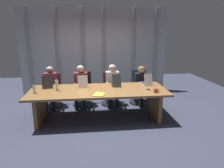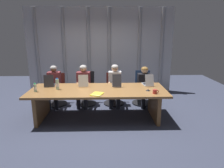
% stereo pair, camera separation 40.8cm
% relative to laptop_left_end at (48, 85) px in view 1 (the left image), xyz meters
% --- Properties ---
extents(ground_plane, '(9.84, 9.84, 0.00)m').
position_rel_laptop_left_end_xyz_m(ground_plane, '(1.23, -0.31, -0.80)').
color(ground_plane, '#383D51').
extents(conference_table, '(3.25, 1.21, 0.74)m').
position_rel_laptop_left_end_xyz_m(conference_table, '(1.23, -0.31, -0.22)').
color(conference_table, olive).
rests_on(conference_table, ground_plane).
extents(curtain_backdrop, '(4.92, 0.17, 2.87)m').
position_rel_laptop_left_end_xyz_m(curtain_backdrop, '(1.23, 1.97, 0.63)').
color(curtain_backdrop, '#B2B2B7').
rests_on(curtain_backdrop, ground_plane).
extents(laptop_left_end, '(0.29, 0.40, 0.32)m').
position_rel_laptop_left_end_xyz_m(laptop_left_end, '(0.00, 0.00, 0.00)').
color(laptop_left_end, '#2D2D33').
rests_on(laptop_left_end, conference_table).
extents(laptop_left_mid, '(0.28, 0.40, 0.31)m').
position_rel_laptop_left_end_xyz_m(laptop_left_mid, '(0.85, 0.02, -0.00)').
color(laptop_left_mid, beige).
rests_on(laptop_left_mid, conference_table).
extents(laptop_center, '(0.22, 0.43, 0.33)m').
position_rel_laptop_left_end_xyz_m(laptop_center, '(1.69, -0.00, 0.00)').
color(laptop_center, '#2D2D33').
rests_on(laptop_center, conference_table).
extents(laptop_right_mid, '(0.26, 0.43, 0.31)m').
position_rel_laptop_left_end_xyz_m(laptop_right_mid, '(2.50, 0.03, -0.00)').
color(laptop_right_mid, '#A8ADB7').
rests_on(laptop_right_mid, conference_table).
extents(office_chair_left_end, '(0.60, 0.60, 0.90)m').
position_rel_laptop_left_end_xyz_m(office_chair_left_end, '(-0.03, 0.72, -0.47)').
color(office_chair_left_end, '#511E19').
rests_on(office_chair_left_end, ground_plane).
extents(office_chair_left_mid, '(0.60, 0.60, 0.95)m').
position_rel_laptop_left_end_xyz_m(office_chair_left_mid, '(0.83, 0.73, -0.45)').
color(office_chair_left_mid, black).
rests_on(office_chair_left_mid, ground_plane).
extents(office_chair_center, '(0.60, 0.60, 0.90)m').
position_rel_laptop_left_end_xyz_m(office_chair_center, '(1.65, 0.72, -0.47)').
color(office_chair_center, '#511E19').
rests_on(office_chair_center, ground_plane).
extents(office_chair_right_mid, '(0.60, 0.60, 0.96)m').
position_rel_laptop_left_end_xyz_m(office_chair_right_mid, '(2.50, 0.73, -0.45)').
color(office_chair_right_mid, navy).
rests_on(office_chair_right_mid, ground_plane).
extents(person_left_end, '(0.36, 0.55, 1.16)m').
position_rel_laptop_left_end_xyz_m(person_left_end, '(-0.05, 0.57, -0.16)').
color(person_left_end, brown).
rests_on(person_left_end, ground_plane).
extents(person_left_mid, '(0.40, 0.56, 1.17)m').
position_rel_laptop_left_end_xyz_m(person_left_mid, '(0.78, 0.57, -0.14)').
color(person_left_mid, brown).
rests_on(person_left_mid, ground_plane).
extents(person_center, '(0.39, 0.56, 1.18)m').
position_rel_laptop_left_end_xyz_m(person_center, '(1.67, 0.57, -0.13)').
color(person_center, silver).
rests_on(person_center, ground_plane).
extents(person_right_mid, '(0.41, 0.56, 1.12)m').
position_rel_laptop_left_end_xyz_m(person_right_mid, '(2.53, 0.57, -0.17)').
color(person_right_mid, black).
rests_on(person_right_mid, ground_plane).
extents(water_bottle_primary, '(0.08, 0.08, 0.28)m').
position_rel_laptop_left_end_xyz_m(water_bottle_primary, '(0.26, -0.29, 0.07)').
color(water_bottle_primary, '#ADD1B2').
rests_on(water_bottle_primary, conference_table).
extents(water_bottle_secondary, '(0.07, 0.07, 0.20)m').
position_rel_laptop_left_end_xyz_m(water_bottle_secondary, '(-0.20, -0.47, 0.03)').
color(water_bottle_secondary, '#ADD1B2').
rests_on(water_bottle_secondary, conference_table).
extents(coffee_mug_near, '(0.14, 0.09, 0.09)m').
position_rel_laptop_left_end_xyz_m(coffee_mug_near, '(2.52, -0.69, -0.01)').
color(coffee_mug_near, '#B2332D').
rests_on(coffee_mug_near, conference_table).
extents(conference_mic_left_side, '(0.11, 0.11, 0.03)m').
position_rel_laptop_left_end_xyz_m(conference_mic_left_side, '(2.41, -0.46, -0.04)').
color(conference_mic_left_side, black).
rests_on(conference_mic_left_side, conference_table).
extents(spiral_notepad, '(0.31, 0.36, 0.03)m').
position_rel_laptop_left_end_xyz_m(spiral_notepad, '(1.22, -0.72, -0.05)').
color(spiral_notepad, yellow).
rests_on(spiral_notepad, conference_table).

